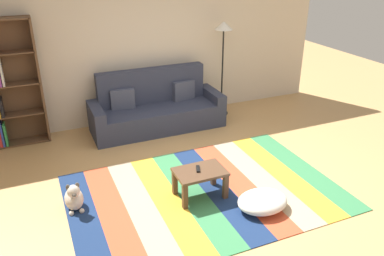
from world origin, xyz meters
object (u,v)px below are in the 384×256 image
(pouf, at_px, (262,201))
(standing_lamp, at_px, (223,38))
(dog, at_px, (74,198))
(bookshelf, at_px, (1,87))
(coffee_table, at_px, (200,176))
(couch, at_px, (156,109))
(tv_remote, at_px, (198,169))

(pouf, height_order, standing_lamp, standing_lamp)
(dog, distance_m, standing_lamp, 3.82)
(bookshelf, bearing_deg, dog, -72.94)
(coffee_table, xyz_separation_m, dog, (-1.49, 0.35, -0.14))
(coffee_table, bearing_deg, dog, 166.87)
(couch, bearing_deg, bookshelf, 173.02)
(couch, xyz_separation_m, dog, (-1.67, -1.89, -0.18))
(pouf, distance_m, dog, 2.25)
(pouf, distance_m, standing_lamp, 3.31)
(couch, distance_m, bookshelf, 2.44)
(couch, relative_size, dog, 5.69)
(coffee_table, xyz_separation_m, pouf, (0.57, -0.55, -0.18))
(couch, distance_m, standing_lamp, 1.72)
(pouf, xyz_separation_m, standing_lamp, (0.93, 2.89, 1.32))
(couch, bearing_deg, tv_remote, -95.03)
(coffee_table, height_order, dog, dog)
(coffee_table, distance_m, standing_lamp, 3.00)
(pouf, relative_size, dog, 1.57)
(dog, xyz_separation_m, standing_lamp, (3.00, 1.99, 1.28))
(standing_lamp, relative_size, tv_remote, 11.49)
(couch, xyz_separation_m, bookshelf, (-2.34, 0.29, 0.63))
(bookshelf, xyz_separation_m, dog, (0.67, -2.18, -0.81))
(tv_remote, bearing_deg, coffee_table, -48.22)
(couch, height_order, coffee_table, couch)
(coffee_table, bearing_deg, couch, 85.37)
(dog, bearing_deg, standing_lamp, 33.60)
(coffee_table, height_order, standing_lamp, standing_lamp)
(couch, height_order, standing_lamp, standing_lamp)
(standing_lamp, bearing_deg, coffee_table, -122.70)
(bookshelf, height_order, standing_lamp, bookshelf)
(bookshelf, relative_size, coffee_table, 3.15)
(bookshelf, distance_m, standing_lamp, 3.70)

